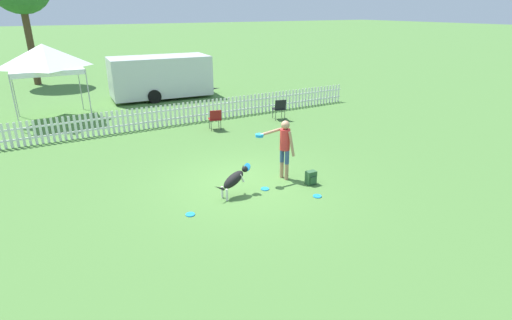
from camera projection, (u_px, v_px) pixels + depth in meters
name	position (u px, v px, depth m)	size (l,w,h in m)	color
ground_plane	(246.00, 183.00, 11.07)	(240.00, 240.00, 0.00)	#4C7A38
handler_person	(284.00, 143.00, 10.98)	(1.05, 0.50, 1.69)	tan
leaping_dog	(234.00, 179.00, 10.16)	(1.12, 0.40, 0.79)	black
frisbee_near_handler	(317.00, 196.00, 10.26)	(0.22, 0.22, 0.02)	#1E8CD8
frisbee_near_dog	(265.00, 189.00, 10.68)	(0.22, 0.22, 0.02)	#1E8CD8
frisbee_midfield	(190.00, 214.00, 9.36)	(0.22, 0.22, 0.02)	#1E8CD8
backpack_on_grass	(311.00, 178.00, 10.93)	(0.28, 0.23, 0.38)	#2D5633
picket_fence	(168.00, 115.00, 16.30)	(18.27, 0.04, 0.89)	white
folding_chair_blue_left	(280.00, 108.00, 17.14)	(0.60, 0.62, 0.90)	#333338
folding_chair_center	(215.00, 118.00, 15.71)	(0.55, 0.57, 0.83)	#333338
canopy_tent_main	(44.00, 58.00, 16.46)	(2.73, 2.73, 3.18)	#B2B2B2
equipment_trailer	(160.00, 76.00, 21.15)	(5.97, 2.67, 2.18)	silver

